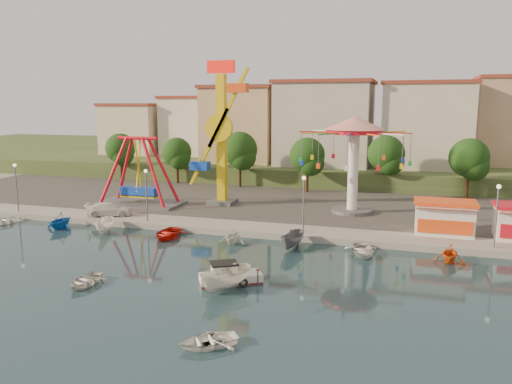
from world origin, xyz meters
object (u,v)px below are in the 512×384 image
at_px(skiff, 226,279).
at_px(cabin_motorboat, 229,277).
at_px(pirate_ship_ride, 139,173).
at_px(rowboat_a, 85,281).
at_px(van, 109,209).
at_px(kamikaze_tower, 223,137).
at_px(wave_swinger, 354,143).

bearing_deg(skiff, cabin_motorboat, 135.69).
bearing_deg(pirate_ship_ride, skiff, -48.44).
height_order(rowboat_a, van, van).
bearing_deg(kamikaze_tower, cabin_motorboat, -68.26).
bearing_deg(van, rowboat_a, -176.15).
relative_size(pirate_ship_ride, cabin_motorboat, 2.21).
bearing_deg(kamikaze_tower, van, -136.05).
bearing_deg(van, pirate_ship_ride, -25.34).
bearing_deg(wave_swinger, pirate_ship_ride, -173.02).
bearing_deg(wave_swinger, rowboat_a, -120.11).
bearing_deg(pirate_ship_ride, rowboat_a, -68.47).
relative_size(kamikaze_tower, rowboat_a, 5.19).
bearing_deg(rowboat_a, pirate_ship_ride, 109.19).
distance_m(wave_swinger, skiff, 25.86).
xyz_separation_m(kamikaze_tower, van, (-9.48, -9.14, -7.26)).
bearing_deg(rowboat_a, kamikaze_tower, 87.08).
height_order(cabin_motorboat, van, van).
bearing_deg(rowboat_a, van, 116.13).
bearing_deg(skiff, pirate_ship_ride, 163.97).
relative_size(cabin_motorboat, skiff, 1.09).
height_order(cabin_motorboat, rowboat_a, cabin_motorboat).
distance_m(pirate_ship_ride, van, 6.91).
bearing_deg(skiff, wave_swinger, 109.60).
bearing_deg(cabin_motorboat, kamikaze_tower, 81.39).
distance_m(wave_swinger, rowboat_a, 31.22).
xyz_separation_m(cabin_motorboat, van, (-18.52, 13.56, 0.89)).
distance_m(pirate_ship_ride, kamikaze_tower, 10.69).
relative_size(wave_swinger, skiff, 2.79).
bearing_deg(cabin_motorboat, rowboat_a, 169.84).
relative_size(kamikaze_tower, van, 3.47).
xyz_separation_m(cabin_motorboat, rowboat_a, (-9.31, -3.42, -0.07)).
height_order(cabin_motorboat, skiff, skiff).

